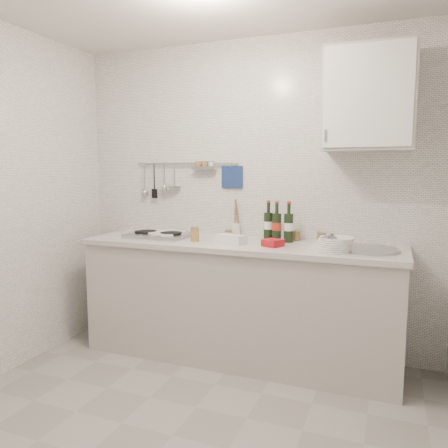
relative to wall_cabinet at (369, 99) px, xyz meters
name	(u,v)px	position (x,y,z in m)	size (l,w,h in m)	color
floor	(172,436)	(-0.90, -1.22, -1.95)	(3.00, 3.00, 0.00)	gray
back_wall	(251,197)	(-0.90, 0.18, -0.70)	(3.00, 0.02, 2.50)	silver
counter	(239,304)	(-0.89, -0.12, -1.52)	(2.44, 0.64, 0.96)	#AFA9A2
wall_rail	(184,175)	(-1.50, 0.15, -0.52)	(0.98, 0.09, 0.34)	#93969B
wall_cabinet	(369,99)	(0.00, 0.00, 0.00)	(0.60, 0.38, 0.70)	#AFA9A2
plate_stack_hob	(165,234)	(-1.55, -0.09, -1.01)	(0.33, 0.32, 0.04)	#5184B7
plate_stack_sink	(333,244)	(-0.18, -0.22, -0.98)	(0.29, 0.28, 0.10)	white
wine_bottles	(278,222)	(-0.63, 0.02, -0.87)	(0.24, 0.12, 0.31)	black
butter_dish	(231,239)	(-0.93, -0.20, -1.00)	(0.22, 0.11, 0.07)	white
strawberry_punnet	(273,243)	(-0.61, -0.20, -1.00)	(0.12, 0.12, 0.05)	red
utensil_crock	(236,228)	(-1.01, 0.13, -0.96)	(0.08, 0.08, 0.31)	white
jar_a	(228,234)	(-1.04, 0.02, -0.99)	(0.06, 0.06, 0.08)	olive
jar_b	(296,235)	(-0.51, 0.13, -0.99)	(0.06, 0.06, 0.08)	olive
jar_c	(321,238)	(-0.30, 0.04, -0.98)	(0.07, 0.07, 0.09)	olive
jar_d	(195,234)	(-1.23, -0.21, -0.97)	(0.07, 0.07, 0.12)	olive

